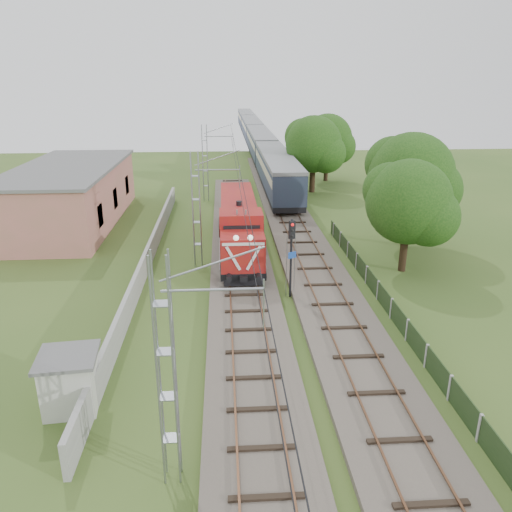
{
  "coord_description": "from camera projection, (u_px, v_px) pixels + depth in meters",
  "views": [
    {
      "loc": [
        -1.12,
        -21.38,
        12.64
      ],
      "look_at": [
        0.8,
        7.6,
        2.2
      ],
      "focal_mm": 35.0,
      "sensor_mm": 36.0,
      "label": 1
    }
  ],
  "objects": [
    {
      "name": "station_building",
      "position": [
        70.0,
        194.0,
        45.13
      ],
      "size": [
        8.4,
        20.4,
        5.22
      ],
      "color": "#B96763",
      "rests_on": "ground"
    },
    {
      "name": "boundary_wall",
      "position": [
        148.0,
        257.0,
        35.02
      ],
      "size": [
        0.25,
        40.0,
        1.5
      ],
      "primitive_type": "cube",
      "color": "#9E9E99",
      "rests_on": "ground"
    },
    {
      "name": "tree_c",
      "position": [
        314.0,
        145.0,
        56.38
      ],
      "size": [
        6.69,
        6.37,
        8.68
      ],
      "color": "#342315",
      "rests_on": "ground"
    },
    {
      "name": "catenary",
      "position": [
        197.0,
        210.0,
        34.13
      ],
      "size": [
        3.31,
        70.0,
        8.0
      ],
      "color": "gray",
      "rests_on": "ground"
    },
    {
      "name": "coach_rake",
      "position": [
        255.0,
        134.0,
        91.92
      ],
      "size": [
        3.29,
        98.27,
        3.81
      ],
      "color": "black",
      "rests_on": "ground"
    },
    {
      "name": "locomotive",
      "position": [
        239.0,
        224.0,
        37.84
      ],
      "size": [
        2.85,
        16.28,
        4.14
      ],
      "color": "black",
      "rests_on": "ground"
    },
    {
      "name": "tree_a",
      "position": [
        410.0,
        203.0,
        32.94
      ],
      "size": [
        5.93,
        5.65,
        7.69
      ],
      "color": "#342315",
      "rests_on": "ground"
    },
    {
      "name": "fence",
      "position": [
        391.0,
        308.0,
        27.53
      ],
      "size": [
        0.12,
        32.0,
        1.2
      ],
      "color": "black",
      "rests_on": "ground"
    },
    {
      "name": "ground",
      "position": [
        250.0,
        351.0,
        24.41
      ],
      "size": [
        140.0,
        140.0,
        0.0
      ],
      "primitive_type": "plane",
      "color": "#395520",
      "rests_on": "ground"
    },
    {
      "name": "signal_post",
      "position": [
        292.0,
        245.0,
        29.23
      ],
      "size": [
        0.51,
        0.42,
        4.89
      ],
      "color": "black",
      "rests_on": "ground"
    },
    {
      "name": "tree_b",
      "position": [
        412.0,
        177.0,
        37.87
      ],
      "size": [
        6.82,
        6.49,
        8.84
      ],
      "color": "#342315",
      "rests_on": "ground"
    },
    {
      "name": "relay_hut",
      "position": [
        70.0,
        381.0,
        19.91
      ],
      "size": [
        2.52,
        2.52,
        2.37
      ],
      "color": "beige",
      "rests_on": "ground"
    },
    {
      "name": "tree_d",
      "position": [
        328.0,
        139.0,
        62.77
      ],
      "size": [
        6.49,
        6.18,
        8.42
      ],
      "color": "#342315",
      "rests_on": "ground"
    },
    {
      "name": "track_main",
      "position": [
        244.0,
        290.0,
        30.93
      ],
      "size": [
        4.2,
        70.0,
        0.45
      ],
      "color": "#6B6054",
      "rests_on": "ground"
    },
    {
      "name": "track_side",
      "position": [
        295.0,
        229.0,
        43.44
      ],
      "size": [
        4.2,
        80.0,
        0.45
      ],
      "color": "#6B6054",
      "rests_on": "ground"
    }
  ]
}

